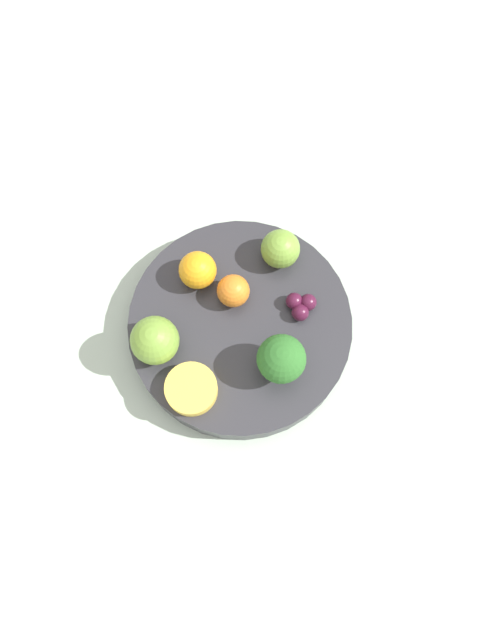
# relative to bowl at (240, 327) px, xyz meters

# --- Properties ---
(ground_plane) EXTENTS (6.00, 6.00, 0.00)m
(ground_plane) POSITION_rel_bowl_xyz_m (0.00, 0.00, -0.04)
(ground_plane) COLOR gray
(table_surface) EXTENTS (1.20, 1.20, 0.02)m
(table_surface) POSITION_rel_bowl_xyz_m (0.00, 0.00, -0.03)
(table_surface) COLOR #B2C6B2
(table_surface) RESTS_ON ground_plane
(bowl) EXTENTS (0.26, 0.26, 0.04)m
(bowl) POSITION_rel_bowl_xyz_m (0.00, 0.00, 0.00)
(bowl) COLOR #2D2D33
(bowl) RESTS_ON table_surface
(broccoli) EXTENTS (0.05, 0.05, 0.07)m
(broccoli) POSITION_rel_bowl_xyz_m (0.05, 0.05, 0.06)
(broccoli) COLOR #99C17A
(broccoli) RESTS_ON bowl
(apple_red) EXTENTS (0.05, 0.05, 0.05)m
(apple_red) POSITION_rel_bowl_xyz_m (0.04, -0.09, 0.05)
(apple_red) COLOR olive
(apple_red) RESTS_ON bowl
(apple_green) EXTENTS (0.05, 0.05, 0.05)m
(apple_green) POSITION_rel_bowl_xyz_m (-0.09, 0.03, 0.04)
(apple_green) COLOR olive
(apple_green) RESTS_ON bowl
(orange_front) EXTENTS (0.04, 0.04, 0.04)m
(orange_front) POSITION_rel_bowl_xyz_m (-0.03, -0.01, 0.04)
(orange_front) COLOR orange
(orange_front) RESTS_ON bowl
(orange_back) EXTENTS (0.04, 0.04, 0.04)m
(orange_back) POSITION_rel_bowl_xyz_m (-0.05, -0.06, 0.04)
(orange_back) COLOR orange
(orange_back) RESTS_ON bowl
(grape_cluster) EXTENTS (0.03, 0.04, 0.02)m
(grape_cluster) POSITION_rel_bowl_xyz_m (-0.03, 0.07, 0.03)
(grape_cluster) COLOR #47142D
(grape_cluster) RESTS_ON bowl
(small_cup) EXTENTS (0.06, 0.06, 0.02)m
(small_cup) POSITION_rel_bowl_xyz_m (0.09, -0.04, 0.03)
(small_cup) COLOR #F4CC4C
(small_cup) RESTS_ON bowl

